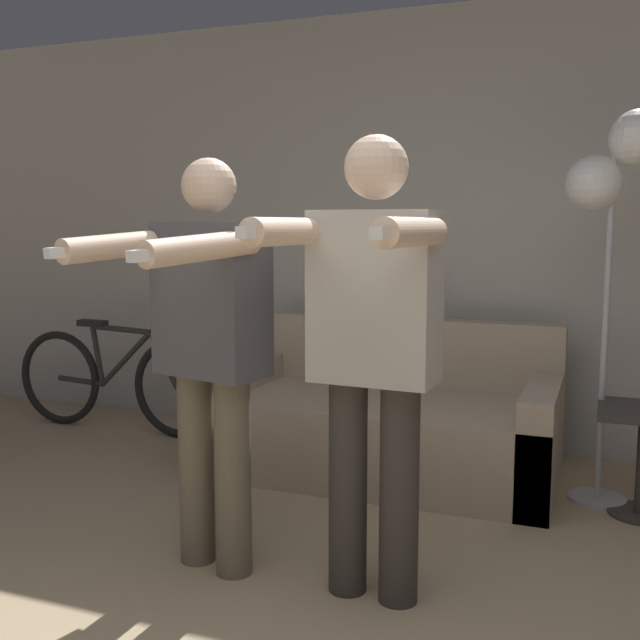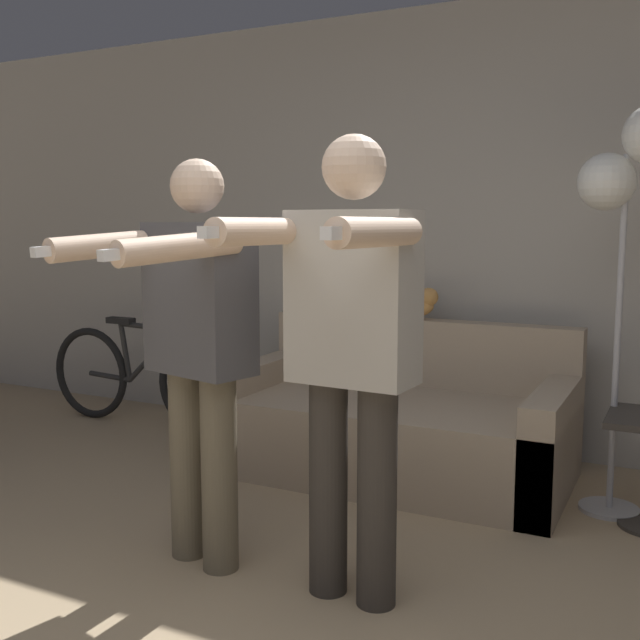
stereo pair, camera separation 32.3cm
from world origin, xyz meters
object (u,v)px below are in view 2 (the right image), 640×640
(person_left, at_px, (196,337))
(cat, at_px, (405,304))
(couch, at_px, (397,426))
(person_right, at_px, (350,339))
(bicycle, at_px, (143,377))
(floor_lamp, at_px, (628,181))

(person_left, xyz_separation_m, cat, (0.21, 1.73, -0.03))
(couch, relative_size, person_left, 1.13)
(person_right, height_order, bicycle, person_right)
(cat, xyz_separation_m, bicycle, (-1.75, -0.23, -0.55))
(cat, xyz_separation_m, floor_lamp, (1.19, -0.42, 0.65))
(bicycle, bearing_deg, couch, -4.12)
(person_left, bearing_deg, couch, 91.44)
(couch, height_order, cat, cat)
(floor_lamp, bearing_deg, couch, 176.76)
(couch, xyz_separation_m, bicycle, (-1.85, 0.13, 0.07))
(floor_lamp, bearing_deg, cat, 160.55)
(person_left, bearing_deg, cat, 97.20)
(couch, height_order, floor_lamp, floor_lamp)
(couch, xyz_separation_m, person_left, (-0.31, -1.37, 0.65))
(bicycle, bearing_deg, floor_lamp, -3.80)
(person_left, xyz_separation_m, person_right, (0.65, 0.00, 0.04))
(couch, bearing_deg, person_left, -102.67)
(person_left, bearing_deg, bicycle, 149.79)
(couch, relative_size, cat, 3.58)
(cat, relative_size, bicycle, 0.32)
(floor_lamp, distance_m, bicycle, 3.19)
(person_left, xyz_separation_m, bicycle, (-1.54, 1.51, -0.58))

